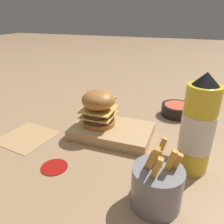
% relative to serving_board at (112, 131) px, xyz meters
% --- Properties ---
extents(ground_plane, '(6.00, 6.00, 0.00)m').
position_rel_serving_board_xyz_m(ground_plane, '(0.03, -0.03, -0.02)').
color(ground_plane, '#9E7A56').
extents(serving_board, '(0.24, 0.15, 0.03)m').
position_rel_serving_board_xyz_m(serving_board, '(0.00, 0.00, 0.00)').
color(serving_board, tan).
rests_on(serving_board, ground_plane).
extents(burger, '(0.10, 0.10, 0.11)m').
position_rel_serving_board_xyz_m(burger, '(-0.04, 0.00, 0.07)').
color(burger, '#AD6B33').
rests_on(burger, serving_board).
extents(ketchup_bottle, '(0.08, 0.08, 0.24)m').
position_rel_serving_board_xyz_m(ketchup_bottle, '(0.24, -0.08, 0.10)').
color(ketchup_bottle, yellow).
rests_on(ketchup_bottle, ground_plane).
extents(fries_basket, '(0.10, 0.10, 0.15)m').
position_rel_serving_board_xyz_m(fries_basket, '(0.17, -0.22, 0.03)').
color(fries_basket, slate).
rests_on(fries_basket, ground_plane).
extents(side_bowl, '(0.11, 0.11, 0.04)m').
position_rel_serving_board_xyz_m(side_bowl, '(0.18, 0.23, 0.01)').
color(side_bowl, black).
rests_on(side_bowl, ground_plane).
extents(spoon, '(0.11, 0.14, 0.01)m').
position_rel_serving_board_xyz_m(spoon, '(-0.16, 0.22, -0.01)').
color(spoon, silver).
rests_on(spoon, ground_plane).
extents(ketchup_puddle, '(0.07, 0.07, 0.00)m').
position_rel_serving_board_xyz_m(ketchup_puddle, '(-0.08, -0.19, -0.01)').
color(ketchup_puddle, '#9E140F').
rests_on(ketchup_puddle, ground_plane).
extents(parchment_square, '(0.17, 0.17, 0.00)m').
position_rel_serving_board_xyz_m(parchment_square, '(-0.24, -0.10, -0.01)').
color(parchment_square, tan).
rests_on(parchment_square, ground_plane).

